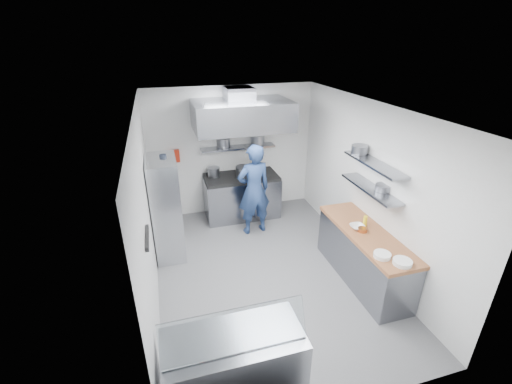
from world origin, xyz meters
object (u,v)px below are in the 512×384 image
object	(u,v)px
gas_range	(242,197)
chef	(254,190)
wire_rack	(166,208)
display_case	(234,366)

from	to	relation	value
gas_range	chef	bearing A→B (deg)	-84.26
chef	wire_rack	size ratio (longest dim) A/B	1.01
gas_range	display_case	distance (m)	4.25
wire_rack	display_case	xyz separation A→B (m)	(0.53, -3.06, -0.50)
gas_range	wire_rack	distance (m)	1.99
chef	wire_rack	world-z (taller)	chef
chef	display_case	bearing A→B (deg)	62.66
chef	wire_rack	bearing A→B (deg)	1.87
chef	display_case	xyz separation A→B (m)	(-1.17, -3.36, -0.51)
wire_rack	display_case	world-z (taller)	wire_rack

